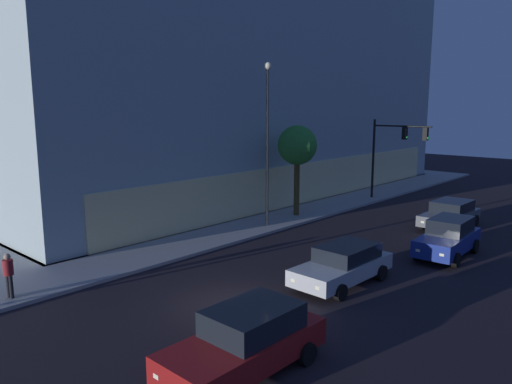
{
  "coord_description": "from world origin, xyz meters",
  "views": [
    {
      "loc": [
        -11.61,
        -11.86,
        7.05
      ],
      "look_at": [
        4.86,
        3.11,
        3.12
      ],
      "focal_mm": 34.22,
      "sensor_mm": 36.0,
      "label": 1
    }
  ],
  "objects_px": {
    "traffic_light_far_corner": "(395,144)",
    "street_lamp_sidewalk": "(267,127)",
    "modern_building": "(196,67)",
    "car_silver": "(343,264)",
    "sidewalk_tree": "(297,146)",
    "pedestrian_waiting": "(8,272)",
    "car_red": "(246,341)",
    "car_grey": "(450,214)",
    "car_blue": "(448,237)"
  },
  "relations": [
    {
      "from": "car_red",
      "to": "car_grey",
      "type": "bearing_deg",
      "value": 5.84
    },
    {
      "from": "car_blue",
      "to": "car_red",
      "type": "bearing_deg",
      "value": 179.9
    },
    {
      "from": "sidewalk_tree",
      "to": "car_silver",
      "type": "relative_size",
      "value": 1.19
    },
    {
      "from": "sidewalk_tree",
      "to": "pedestrian_waiting",
      "type": "bearing_deg",
      "value": -177.74
    },
    {
      "from": "sidewalk_tree",
      "to": "car_grey",
      "type": "bearing_deg",
      "value": -65.11
    },
    {
      "from": "car_silver",
      "to": "car_blue",
      "type": "relative_size",
      "value": 1.04
    },
    {
      "from": "sidewalk_tree",
      "to": "car_silver",
      "type": "height_order",
      "value": "sidewalk_tree"
    },
    {
      "from": "street_lamp_sidewalk",
      "to": "modern_building",
      "type": "bearing_deg",
      "value": 62.59
    },
    {
      "from": "car_red",
      "to": "car_blue",
      "type": "xyz_separation_m",
      "value": [
        13.94,
        -0.02,
        0.02
      ]
    },
    {
      "from": "car_blue",
      "to": "car_grey",
      "type": "distance_m",
      "value": 5.94
    },
    {
      "from": "sidewalk_tree",
      "to": "car_red",
      "type": "relative_size",
      "value": 1.19
    },
    {
      "from": "car_grey",
      "to": "car_red",
      "type": "bearing_deg",
      "value": -174.16
    },
    {
      "from": "traffic_light_far_corner",
      "to": "car_silver",
      "type": "height_order",
      "value": "traffic_light_far_corner"
    },
    {
      "from": "traffic_light_far_corner",
      "to": "sidewalk_tree",
      "type": "height_order",
      "value": "traffic_light_far_corner"
    },
    {
      "from": "traffic_light_far_corner",
      "to": "pedestrian_waiting",
      "type": "bearing_deg",
      "value": 176.86
    },
    {
      "from": "car_blue",
      "to": "car_grey",
      "type": "bearing_deg",
      "value": 19.9
    },
    {
      "from": "modern_building",
      "to": "pedestrian_waiting",
      "type": "distance_m",
      "value": 28.65
    },
    {
      "from": "pedestrian_waiting",
      "to": "car_red",
      "type": "bearing_deg",
      "value": -76.39
    },
    {
      "from": "sidewalk_tree",
      "to": "car_red",
      "type": "height_order",
      "value": "sidewalk_tree"
    },
    {
      "from": "modern_building",
      "to": "street_lamp_sidewalk",
      "type": "xyz_separation_m",
      "value": [
        -7.79,
        -15.03,
        -4.49
      ]
    },
    {
      "from": "modern_building",
      "to": "pedestrian_waiting",
      "type": "xyz_separation_m",
      "value": [
        -22.4,
        -15.3,
        -9.22
      ]
    },
    {
      "from": "pedestrian_waiting",
      "to": "car_red",
      "type": "height_order",
      "value": "pedestrian_waiting"
    },
    {
      "from": "sidewalk_tree",
      "to": "car_grey",
      "type": "relative_size",
      "value": 1.24
    },
    {
      "from": "traffic_light_far_corner",
      "to": "street_lamp_sidewalk",
      "type": "bearing_deg",
      "value": 171.9
    },
    {
      "from": "car_silver",
      "to": "car_grey",
      "type": "bearing_deg",
      "value": 1.53
    },
    {
      "from": "pedestrian_waiting",
      "to": "car_blue",
      "type": "distance_m",
      "value": 18.93
    },
    {
      "from": "pedestrian_waiting",
      "to": "car_grey",
      "type": "xyz_separation_m",
      "value": [
        21.86,
        -7.65,
        -0.32
      ]
    },
    {
      "from": "traffic_light_far_corner",
      "to": "street_lamp_sidewalk",
      "type": "distance_m",
      "value": 12.47
    },
    {
      "from": "car_silver",
      "to": "car_blue",
      "type": "xyz_separation_m",
      "value": [
        6.49,
        -1.7,
        0.11
      ]
    },
    {
      "from": "pedestrian_waiting",
      "to": "car_silver",
      "type": "distance_m",
      "value": 12.63
    },
    {
      "from": "pedestrian_waiting",
      "to": "car_red",
      "type": "xyz_separation_m",
      "value": [
        2.34,
        -9.65,
        -0.26
      ]
    },
    {
      "from": "car_red",
      "to": "pedestrian_waiting",
      "type": "bearing_deg",
      "value": 103.61
    },
    {
      "from": "car_blue",
      "to": "car_grey",
      "type": "relative_size",
      "value": 1.0
    },
    {
      "from": "traffic_light_far_corner",
      "to": "modern_building",
      "type": "bearing_deg",
      "value": 104.89
    },
    {
      "from": "car_grey",
      "to": "modern_building",
      "type": "bearing_deg",
      "value": 88.66
    },
    {
      "from": "street_lamp_sidewalk",
      "to": "car_blue",
      "type": "distance_m",
      "value": 11.24
    },
    {
      "from": "street_lamp_sidewalk",
      "to": "sidewalk_tree",
      "type": "distance_m",
      "value": 3.65
    },
    {
      "from": "pedestrian_waiting",
      "to": "car_grey",
      "type": "height_order",
      "value": "pedestrian_waiting"
    },
    {
      "from": "car_grey",
      "to": "sidewalk_tree",
      "type": "bearing_deg",
      "value": 114.89
    },
    {
      "from": "modern_building",
      "to": "car_red",
      "type": "xyz_separation_m",
      "value": [
        -20.06,
        -24.95,
        -9.48
      ]
    },
    {
      "from": "modern_building",
      "to": "car_silver",
      "type": "bearing_deg",
      "value": -118.45
    },
    {
      "from": "pedestrian_waiting",
      "to": "car_grey",
      "type": "relative_size",
      "value": 0.36
    },
    {
      "from": "street_lamp_sidewalk",
      "to": "pedestrian_waiting",
      "type": "bearing_deg",
      "value": -178.93
    },
    {
      "from": "sidewalk_tree",
      "to": "pedestrian_waiting",
      "type": "height_order",
      "value": "sidewalk_tree"
    },
    {
      "from": "car_silver",
      "to": "street_lamp_sidewalk",
      "type": "bearing_deg",
      "value": 59.7
    },
    {
      "from": "modern_building",
      "to": "car_silver",
      "type": "relative_size",
      "value": 8.31
    },
    {
      "from": "traffic_light_far_corner",
      "to": "car_blue",
      "type": "relative_size",
      "value": 1.28
    },
    {
      "from": "car_silver",
      "to": "car_blue",
      "type": "height_order",
      "value": "car_blue"
    },
    {
      "from": "street_lamp_sidewalk",
      "to": "car_grey",
      "type": "xyz_separation_m",
      "value": [
        7.26,
        -7.93,
        -5.05
      ]
    },
    {
      "from": "car_blue",
      "to": "sidewalk_tree",
      "type": "bearing_deg",
      "value": 80.67
    }
  ]
}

